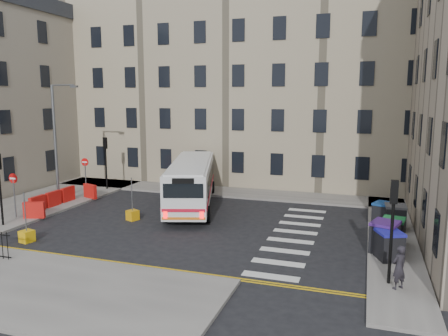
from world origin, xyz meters
The scene contains 20 objects.
ground centered at (0.00, 0.00, 0.00)m, with size 120.00×120.00×0.00m, color black.
pavement_north centered at (-6.00, 8.60, 0.07)m, with size 36.00×3.20×0.15m, color slate.
pavement_east centered at (9.00, 4.00, 0.07)m, with size 2.40×26.00×0.15m, color slate.
pavement_west centered at (-14.00, 1.00, 0.07)m, with size 6.00×22.00×0.15m, color slate.
terrace_north centered at (-7.00, 15.50, 8.62)m, with size 38.30×10.80×17.20m.
traffic_light_east centered at (8.60, -5.50, 2.87)m, with size 0.28×0.22×4.10m.
traffic_light_nw centered at (-12.00, 6.50, 2.87)m, with size 0.28×0.22×4.10m.
streetlamp centered at (-13.00, 2.00, 4.34)m, with size 0.50×0.22×8.14m.
no_entry_north centered at (-12.50, 4.50, 2.08)m, with size 0.60×0.08×3.00m.
no_entry_south centered at (-12.50, -2.50, 2.08)m, with size 0.60×0.08×3.00m.
roadworks_barriers centered at (-11.84, 0.50, 0.65)m, with size 1.66×6.26×1.00m.
bus centered at (-3.63, 3.94, 1.75)m, with size 5.80×11.35×3.03m.
wheelie_bin_a centered at (8.69, -2.78, 0.81)m, with size 1.39×1.47×1.30m.
wheelie_bin_b centered at (8.53, -1.83, 0.89)m, with size 1.52×1.62×1.46m.
wheelie_bin_c centered at (8.95, -0.56, 0.81)m, with size 1.22×1.35×1.31m.
wheelie_bin_d centered at (9.19, 2.17, 0.84)m, with size 1.14×1.29×1.37m.
wheelie_bin_e centered at (8.60, 2.94, 0.79)m, with size 1.36×1.44×1.27m.
pedestrian centered at (8.91, -5.94, 1.00)m, with size 0.62×0.41×1.71m, color black.
bollard_yellow centered at (-5.74, -0.34, 0.30)m, with size 0.60×0.60×0.60m, color orange.
bollard_chevron centered at (-8.82, -5.63, 0.30)m, with size 0.60×0.60×0.60m, color #E1A80D.
Camera 1 is at (7.56, -22.87, 7.34)m, focal length 35.00 mm.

